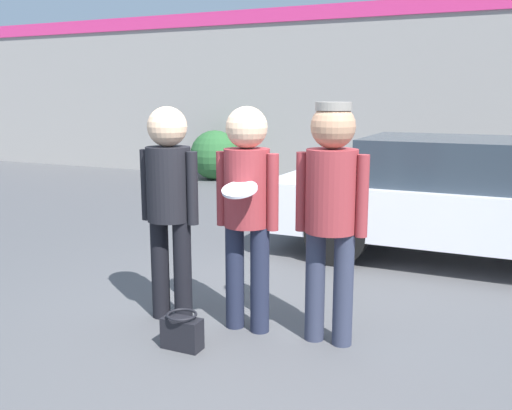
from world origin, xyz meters
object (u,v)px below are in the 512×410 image
person_left (169,194)px  person_middle_with_frisbee (247,198)px  handbag (182,332)px  shrub (215,155)px  person_right (331,199)px  parked_car_near (484,199)px

person_left → person_middle_with_frisbee: bearing=5.9°
person_left → person_middle_with_frisbee: person_middle_with_frisbee is taller
handbag → person_middle_with_frisbee: bearing=61.9°
person_middle_with_frisbee → shrub: 8.37m
person_right → person_left: bearing=-175.2°
person_right → parked_car_near: person_right is taller
person_middle_with_frisbee → parked_car_near: (1.58, 2.82, -0.35)m
person_right → handbag: bearing=-148.9°
person_right → handbag: (-0.95, -0.57, -0.98)m
person_middle_with_frisbee → person_right: person_right is taller
person_middle_with_frisbee → handbag: size_ratio=5.91×
handbag → person_left: bearing=129.8°
person_middle_with_frisbee → person_right: bearing=3.6°
person_left → handbag: person_left is taller
person_right → shrub: 8.69m
person_right → handbag: 1.47m
parked_car_near → shrub: parked_car_near is taller
parked_car_near → handbag: 3.87m
person_middle_with_frisbee → person_left: bearing=-174.1°
handbag → shrub: bearing=117.1°
person_right → parked_car_near: bearing=71.7°
person_middle_with_frisbee → shrub: (-4.24, 7.20, -0.52)m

